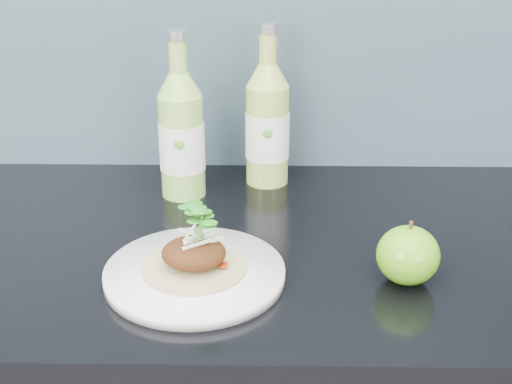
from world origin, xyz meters
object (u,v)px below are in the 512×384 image
green_apple (408,255)px  cider_bottle_right (267,125)px  dinner_plate (195,274)px  cider_bottle_left (182,135)px

green_apple → cider_bottle_right: 0.38m
dinner_plate → cider_bottle_left: bearing=99.2°
cider_bottle_right → dinner_plate: bearing=-83.0°
green_apple → cider_bottle_right: (-0.18, 0.33, 0.06)m
green_apple → cider_bottle_left: 0.43m
dinner_plate → cider_bottle_right: 0.35m
dinner_plate → cider_bottle_left: 0.29m
cider_bottle_left → cider_bottle_right: same height
green_apple → cider_bottle_right: bearing=119.3°
dinner_plate → cider_bottle_right: bearing=73.8°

